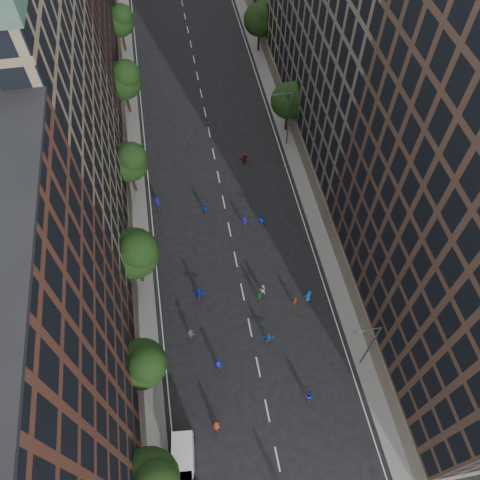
{
  "coord_description": "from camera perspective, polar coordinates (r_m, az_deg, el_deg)",
  "views": [
    {
      "loc": [
        -4.86,
        -2.59,
        47.74
      ],
      "look_at": [
        0.77,
        28.32,
        2.0
      ],
      "focal_mm": 35.0,
      "sensor_mm": 36.0,
      "label": 1
    }
  ],
  "objects": [
    {
      "name": "streetlamp_near",
      "position": [
        47.52,
        15.45,
        -12.18
      ],
      "size": [
        2.64,
        0.22,
        9.06
      ],
      "color": "#595B60",
      "rests_on": "ground"
    },
    {
      "name": "sidewalk_right",
      "position": [
        71.18,
        6.3,
        13.09
      ],
      "size": [
        4.0,
        105.0,
        0.15
      ],
      "primitive_type": "cube",
      "color": "slate",
      "rests_on": "ground"
    },
    {
      "name": "skater_7",
      "position": [
        53.1,
        6.71,
        -7.45
      ],
      "size": [
        0.64,
        0.54,
        1.5
      ],
      "primitive_type": "imported",
      "rotation": [
        0.0,
        0.0,
        3.53
      ],
      "color": "maroon",
      "rests_on": "ground"
    },
    {
      "name": "skater_6",
      "position": [
        48.17,
        -2.91,
        -21.64
      ],
      "size": [
        0.87,
        0.62,
        1.66
      ],
      "primitive_type": "imported",
      "rotation": [
        0.0,
        0.0,
        3.26
      ],
      "color": "#9F321A",
      "rests_on": "ground"
    },
    {
      "name": "skater_2",
      "position": [
        49.24,
        8.32,
        -18.26
      ],
      "size": [
        0.97,
        0.83,
        1.74
      ],
      "primitive_type": "imported",
      "rotation": [
        0.0,
        0.0,
        3.37
      ],
      "color": "#142FA3",
      "rests_on": "ground"
    },
    {
      "name": "tree_left_4",
      "position": [
        72.02,
        -13.99,
        18.53
      ],
      "size": [
        5.4,
        5.4,
        9.08
      ],
      "color": "black",
      "rests_on": "ground"
    },
    {
      "name": "sidewalk_left",
      "position": [
        69.52,
        -13.53,
        10.42
      ],
      "size": [
        4.0,
        105.0,
        0.15
      ],
      "primitive_type": "cube",
      "color": "slate",
      "rests_on": "ground"
    },
    {
      "name": "skater_11",
      "position": [
        53.2,
        -5.03,
        -6.48
      ],
      "size": [
        1.84,
        1.06,
        1.89
      ],
      "primitive_type": "imported",
      "rotation": [
        0.0,
        0.0,
        2.84
      ],
      "color": "#152DB2",
      "rests_on": "ground"
    },
    {
      "name": "bldg_left_a",
      "position": [
        38.17,
        -26.26,
        -14.58
      ],
      "size": [
        14.0,
        22.0,
        30.0
      ],
      "primitive_type": "cube",
      "color": "#592E22",
      "rests_on": "ground"
    },
    {
      "name": "skater_5",
      "position": [
        50.94,
        3.44,
        -11.81
      ],
      "size": [
        1.58,
        0.84,
        1.63
      ],
      "primitive_type": "imported",
      "rotation": [
        0.0,
        0.0,
        2.89
      ],
      "color": "blue",
      "rests_on": "ground"
    },
    {
      "name": "tree_left_3",
      "position": [
        59.98,
        -13.35,
        9.37
      ],
      "size": [
        5.0,
        5.0,
        8.58
      ],
      "color": "black",
      "rests_on": "ground"
    },
    {
      "name": "skater_14",
      "position": [
        58.83,
        2.63,
        2.56
      ],
      "size": [
        0.96,
        0.83,
        1.69
      ],
      "primitive_type": "imported",
      "rotation": [
        0.0,
        0.0,
        2.88
      ],
      "color": "#1732BC",
      "rests_on": "ground"
    },
    {
      "name": "skater_13",
      "position": [
        61.22,
        -10.02,
        4.52
      ],
      "size": [
        0.72,
        0.5,
        1.88
      ],
      "primitive_type": "imported",
      "rotation": [
        0.0,
        0.0,
        3.22
      ],
      "color": "#1816B8",
      "rests_on": "ground"
    },
    {
      "name": "tree_left_2",
      "position": [
        50.58,
        -12.71,
        -1.46
      ],
      "size": [
        5.6,
        5.6,
        9.45
      ],
      "color": "black",
      "rests_on": "ground"
    },
    {
      "name": "tree_left_5",
      "position": [
        85.74,
        -14.41,
        24.56
      ],
      "size": [
        4.8,
        4.8,
        8.33
      ],
      "color": "black",
      "rests_on": "ground"
    },
    {
      "name": "skater_12",
      "position": [
        53.44,
        8.37,
        -6.76
      ],
      "size": [
        0.92,
        0.63,
        1.81
      ],
      "primitive_type": "imported",
      "rotation": [
        0.0,
        0.0,
        3.2
      ],
      "color": "#1651B5",
      "rests_on": "ground"
    },
    {
      "name": "skater_3",
      "position": [
        49.81,
        -2.67,
        -14.98
      ],
      "size": [
        1.23,
        1.01,
        1.66
      ],
      "primitive_type": "imported",
      "rotation": [
        0.0,
        0.0,
        2.71
      ],
      "color": "#1617B8",
      "rests_on": "ground"
    },
    {
      "name": "skater_15",
      "position": [
        58.59,
        0.53,
        2.24
      ],
      "size": [
        1.03,
        0.61,
        1.57
      ],
      "primitive_type": "imported",
      "rotation": [
        0.0,
        0.0,
        3.17
      ],
      "color": "#1A1296",
      "rests_on": "ground"
    },
    {
      "name": "skater_8",
      "position": [
        53.41,
        2.76,
        -6.06
      ],
      "size": [
        0.94,
        0.82,
        1.65
      ],
      "primitive_type": "imported",
      "rotation": [
        0.0,
        0.0,
        2.86
      ],
      "color": "silver",
      "rests_on": "ground"
    },
    {
      "name": "streetlamp_far",
      "position": [
        65.65,
        5.83,
        14.77
      ],
      "size": [
        2.64,
        0.22,
        9.06
      ],
      "color": "#595B60",
      "rests_on": "ground"
    },
    {
      "name": "bldg_left_c",
      "position": [
        70.78,
        -22.39,
        23.25
      ],
      "size": [
        14.0,
        20.0,
        28.0
      ],
      "primitive_type": "cube",
      "color": "#592E22",
      "rests_on": "ground"
    },
    {
      "name": "skater_10",
      "position": [
        52.96,
        2.39,
        -6.82
      ],
      "size": [
        1.11,
        0.78,
        1.75
      ],
      "primitive_type": "imported",
      "rotation": [
        0.0,
        0.0,
        3.53
      ],
      "color": "#206B3B",
      "rests_on": "ground"
    },
    {
      "name": "tree_right_a",
      "position": [
        67.69,
        6.15,
        16.71
      ],
      "size": [
        5.0,
        5.0,
        8.39
      ],
      "color": "black",
      "rests_on": "ground"
    },
    {
      "name": "skater_16",
      "position": [
        59.83,
        -4.26,
        3.74
      ],
      "size": [
        1.1,
        0.66,
        1.76
      ],
      "primitive_type": "imported",
      "rotation": [
        0.0,
        0.0,
        3.38
      ],
      "color": "navy",
      "rests_on": "ground"
    },
    {
      "name": "bldg_left_b",
      "position": [
        50.58,
        -24.72,
        12.55
      ],
      "size": [
        14.0,
        26.0,
        34.0
      ],
      "primitive_type": "cube",
      "color": "#887359",
      "rests_on": "ground"
    },
    {
      "name": "tree_right_b",
      "position": [
        83.5,
        2.56,
        25.43
      ],
      "size": [
        5.2,
        5.2,
        8.83
      ],
      "color": "black",
      "rests_on": "ground"
    },
    {
      "name": "skater_9",
      "position": [
        51.26,
        -6.05,
        -11.33
      ],
      "size": [
        1.19,
        0.82,
        1.68
      ],
      "primitive_type": "imported",
      "rotation": [
        0.0,
        0.0,
        2.95
      ],
      "color": "#37373B",
      "rests_on": "ground"
    },
    {
      "name": "tree_left_1",
      "position": [
        45.7,
        -11.75,
        -14.52
      ],
      "size": [
        4.8,
        4.8,
        8.21
      ],
      "color": "black",
      "rests_on": "ground"
    },
    {
      "name": "cargo_van",
      "position": [
        47.45,
        -6.96,
        -24.85
      ],
      "size": [
        2.5,
        4.56,
        2.33
      ],
      "rotation": [
        0.0,
        0.0,
        -0.11
      ],
      "color": "white",
      "rests_on": "ground"
    },
    {
      "name": "ground",
      "position": [
        64.17,
        -2.57,
        7.36
      ],
      "size": [
        240.0,
        240.0,
        0.0
      ],
      "primitive_type": "plane",
      "color": "black",
      "rests_on": "ground"
    },
    {
      "name": "skater_17",
      "position": [
        65.55,
        0.54,
        9.83
      ],
      "size": [
        1.66,
        1.0,
        1.7
      ],
      "primitive_type": "imported",
      "rotation": [
        0.0,
        0.0,
        3.48
      ],
      "color": "#A31E1B",
      "rests_on": "ground"
    },
    {
      "name": "bldg_right_b",
      "position": [
        60.96,
        15.61,
        22.79
      ],
      "size": [
        14.0,
        28.0,
        33.0
      ],
      "primitive_type": "cube",
      "color": "#615950",
      "rests_on": "ground"
    }
  ]
}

